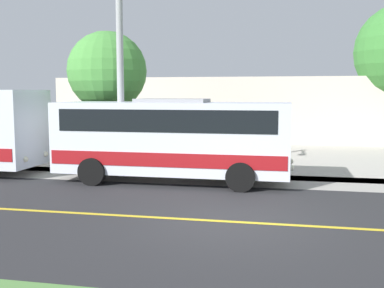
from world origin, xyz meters
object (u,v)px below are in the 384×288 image
at_px(parked_car_near, 209,139).
at_px(tree_curbside, 107,72).
at_px(commercial_building, 239,108).
at_px(street_light_pole, 119,52).
at_px(shuttle_bus_front, 173,136).

bearing_deg(parked_car_near, tree_curbside, -37.83).
xyz_separation_m(tree_curbside, commercial_building, (-14.00, 4.01, -1.88)).
bearing_deg(commercial_building, street_light_pole, -8.82).
bearing_deg(tree_curbside, commercial_building, 164.02).
height_order(parked_car_near, tree_curbside, tree_curbside).
height_order(tree_curbside, commercial_building, tree_curbside).
height_order(shuttle_bus_front, commercial_building, commercial_building).
bearing_deg(commercial_building, tree_curbside, -15.98).
relative_size(street_light_pole, commercial_building, 0.36).
bearing_deg(commercial_building, parked_car_near, -3.26).
height_order(street_light_pole, commercial_building, street_light_pole).
bearing_deg(shuttle_bus_front, tree_curbside, -130.05).
height_order(parked_car_near, commercial_building, commercial_building).
distance_m(parked_car_near, commercial_building, 9.63).
relative_size(tree_curbside, commercial_building, 0.25).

